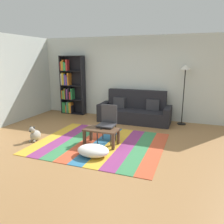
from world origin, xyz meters
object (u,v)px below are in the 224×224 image
Objects in this scene: dog at (35,135)px; couch at (135,111)px; tv_remote at (101,128)px; coffee_table at (101,132)px; bookshelf at (70,87)px; standing_lamp at (185,75)px; folding_chair at (108,120)px; pouf at (93,151)px.

couch is at bearing 53.76° from dog.
couch is 15.07× the size of tv_remote.
coffee_table is 5.27× the size of tv_remote.
bookshelf is 2.64× the size of coffee_table.
standing_lamp is at bearing 55.95° from coffee_table.
standing_lamp is at bearing 110.72° from folding_chair.
tv_remote is at bearing -124.30° from standing_lamp.
tv_remote reaches higher than pouf.
tv_remote is at bearing 97.40° from pouf.
folding_chair is at bearing -126.62° from standing_lamp.
standing_lamp is at bearing 8.80° from couch.
standing_lamp is 12.07× the size of tv_remote.
dog is 1.70m from tv_remote.
standing_lamp is 2.86m from folding_chair.
dog is 2.65× the size of tv_remote.
standing_lamp reaches higher than tv_remote.
dog reaches higher than pouf.
standing_lamp is at bearing 39.91° from dog.
pouf is (0.08, -0.63, -0.20)m from coffee_table.
pouf is (2.37, -3.14, -0.84)m from bookshelf.
dog is 4.52m from standing_lamp.
folding_chair is at bearing 19.59° from dog.
bookshelf is 3.01m from dog.
standing_lamp is 3.14m from tv_remote.
dog is (0.64, -2.82, -0.81)m from bookshelf.
tv_remote is (-1.66, -2.43, -1.10)m from standing_lamp.
dog is at bearing 169.78° from pouf.
couch is 1.08× the size of bookshelf.
dog is at bearing -77.20° from bookshelf.
couch is at bearing -171.20° from standing_lamp.
folding_chair is at bearing 63.82° from tv_remote.
standing_lamp is at bearing 40.75° from tv_remote.
bookshelf is 3.99m from standing_lamp.
couch reaches higher than tv_remote.
bookshelf is at bearing 102.80° from dog.
bookshelf is 3.07× the size of pouf.
coffee_table is 3.18m from standing_lamp.
coffee_table is 1.16× the size of pouf.
bookshelf is at bearing 173.58° from couch.
couch is 3.16m from dog.
bookshelf is 3.26m from folding_chair.
standing_lamp reaches higher than folding_chair.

